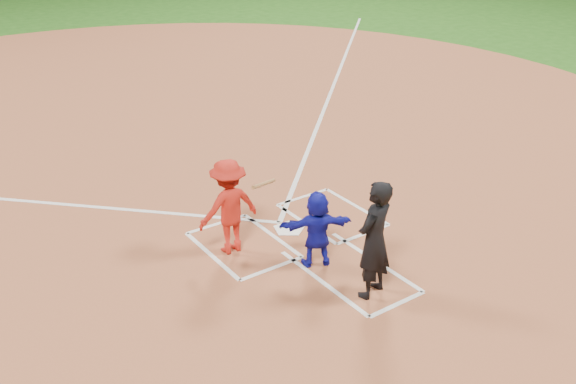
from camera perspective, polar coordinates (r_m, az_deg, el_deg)
ground at (r=11.60m, az=0.08°, el=-3.37°), size 120.00×120.00×0.00m
home_plate_dirt at (r=16.43m, az=-12.08°, el=5.10°), size 28.00×28.00×0.01m
home_plate at (r=11.59m, az=0.08°, el=-3.29°), size 0.60×0.60×0.02m
catcher at (r=10.29m, az=2.59°, el=-3.30°), size 1.25×0.84×1.29m
umpire at (r=9.48m, az=7.67°, el=-4.23°), size 0.78×0.62×1.87m
chalk_markings at (r=15.81m, az=-11.03°, el=4.41°), size 28.35×17.32×0.01m
batter_at_plate at (r=10.62m, az=-5.27°, el=-1.30°), size 1.51×0.72×1.65m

